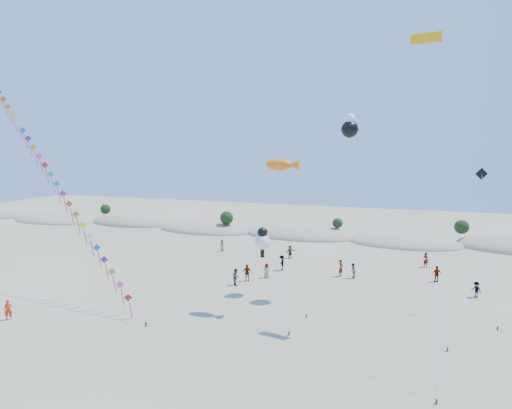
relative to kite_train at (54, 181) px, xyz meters
The scene contains 10 objects.
ground 23.85m from the kite_train, 34.46° to the right, with size 160.00×160.00×0.00m, color gray.
dune_ridge 39.48m from the kite_train, 60.78° to the left, with size 145.30×11.49×5.57m.
kite_train is the anchor object (origin of this frame).
fish_kite 22.67m from the kite_train, ahead, with size 3.56×5.96×13.24m.
cartoon_kite_low 21.18m from the kite_train, 13.88° to the left, with size 6.11×5.39×6.58m.
cartoon_kite_high 28.93m from the kite_train, 14.50° to the left, with size 9.22×10.52×17.31m.
parafoil_kite 35.45m from the kite_train, ahead, with size 2.30×12.74×22.92m.
dark_kite 39.54m from the kite_train, ahead, with size 1.68×4.78×12.48m.
flyer_foreground 12.82m from the kite_train, 77.64° to the right, with size 0.62×0.41×1.71m, color red.
beachgoers 28.73m from the kite_train, 28.71° to the left, with size 30.93×14.00×1.87m.
Camera 1 is at (14.16, -21.63, 14.32)m, focal length 30.00 mm.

